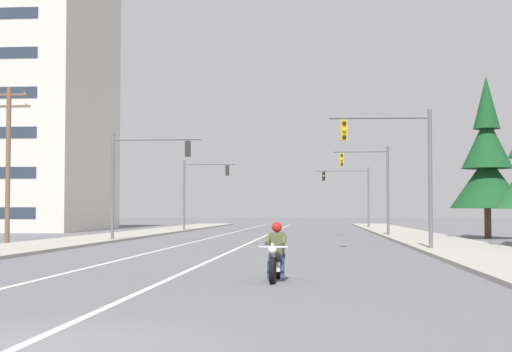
{
  "coord_description": "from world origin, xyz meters",
  "views": [
    {
      "loc": [
        3.55,
        -10.03,
        1.73
      ],
      "look_at": [
        0.99,
        22.04,
        3.16
      ],
      "focal_mm": 55.71,
      "sensor_mm": 36.0,
      "label": 1
    }
  ],
  "objects_px": {
    "traffic_signal_near_left": "(139,170)",
    "traffic_signal_mid_right": "(373,178)",
    "traffic_signal_near_right": "(401,158)",
    "traffic_signal_mid_left": "(199,185)",
    "motorcycle_with_rider": "(276,257)",
    "traffic_signal_far_right": "(353,188)",
    "conifer_tree_right_verge_far": "(487,164)",
    "utility_pole_left_near": "(8,158)"
  },
  "relations": [
    {
      "from": "traffic_signal_mid_left",
      "to": "traffic_signal_far_right",
      "type": "xyz_separation_m",
      "value": [
        13.9,
        12.15,
        0.05
      ]
    },
    {
      "from": "traffic_signal_mid_left",
      "to": "traffic_signal_far_right",
      "type": "distance_m",
      "value": 18.46
    },
    {
      "from": "motorcycle_with_rider",
      "to": "traffic_signal_mid_left",
      "type": "height_order",
      "value": "traffic_signal_mid_left"
    },
    {
      "from": "traffic_signal_near_left",
      "to": "traffic_signal_mid_right",
      "type": "relative_size",
      "value": 1.0
    },
    {
      "from": "traffic_signal_mid_right",
      "to": "traffic_signal_far_right",
      "type": "distance_m",
      "value": 25.93
    },
    {
      "from": "motorcycle_with_rider",
      "to": "traffic_signal_near_left",
      "type": "relative_size",
      "value": 0.35
    },
    {
      "from": "traffic_signal_far_right",
      "to": "motorcycle_with_rider",
      "type": "bearing_deg",
      "value": -94.2
    },
    {
      "from": "traffic_signal_near_right",
      "to": "conifer_tree_right_verge_far",
      "type": "bearing_deg",
      "value": 66.63
    },
    {
      "from": "traffic_signal_near_right",
      "to": "conifer_tree_right_verge_far",
      "type": "distance_m",
      "value": 17.96
    },
    {
      "from": "motorcycle_with_rider",
      "to": "conifer_tree_right_verge_far",
      "type": "distance_m",
      "value": 34.2
    },
    {
      "from": "traffic_signal_near_left",
      "to": "conifer_tree_right_verge_far",
      "type": "bearing_deg",
      "value": 18.04
    },
    {
      "from": "traffic_signal_mid_right",
      "to": "traffic_signal_mid_left",
      "type": "bearing_deg",
      "value": 135.76
    },
    {
      "from": "traffic_signal_near_right",
      "to": "traffic_signal_far_right",
      "type": "relative_size",
      "value": 1.0
    },
    {
      "from": "traffic_signal_near_left",
      "to": "traffic_signal_mid_left",
      "type": "xyz_separation_m",
      "value": [
        -0.17,
        23.91,
        -0.04
      ]
    },
    {
      "from": "traffic_signal_mid_right",
      "to": "traffic_signal_mid_left",
      "type": "height_order",
      "value": "same"
    },
    {
      "from": "traffic_signal_near_left",
      "to": "traffic_signal_far_right",
      "type": "bearing_deg",
      "value": 69.15
    },
    {
      "from": "traffic_signal_near_right",
      "to": "utility_pole_left_near",
      "type": "distance_m",
      "value": 21.7
    },
    {
      "from": "traffic_signal_near_right",
      "to": "traffic_signal_near_left",
      "type": "relative_size",
      "value": 1.0
    },
    {
      "from": "traffic_signal_near_right",
      "to": "traffic_signal_far_right",
      "type": "xyz_separation_m",
      "value": [
        -0.17,
        45.69,
        0.06
      ]
    },
    {
      "from": "motorcycle_with_rider",
      "to": "traffic_signal_mid_left",
      "type": "xyz_separation_m",
      "value": [
        -9.42,
        48.91,
        3.49
      ]
    },
    {
      "from": "conifer_tree_right_verge_far",
      "to": "traffic_signal_near_right",
      "type": "bearing_deg",
      "value": -113.37
    },
    {
      "from": "traffic_signal_near_right",
      "to": "traffic_signal_mid_left",
      "type": "distance_m",
      "value": 36.37
    },
    {
      "from": "traffic_signal_near_right",
      "to": "traffic_signal_mid_left",
      "type": "height_order",
      "value": "same"
    },
    {
      "from": "traffic_signal_near_left",
      "to": "traffic_signal_mid_right",
      "type": "xyz_separation_m",
      "value": [
        13.98,
        10.13,
        -0.09
      ]
    },
    {
      "from": "traffic_signal_near_left",
      "to": "utility_pole_left_near",
      "type": "xyz_separation_m",
      "value": [
        -6.63,
        -2.66,
        0.52
      ]
    },
    {
      "from": "motorcycle_with_rider",
      "to": "traffic_signal_near_right",
      "type": "xyz_separation_m",
      "value": [
        4.66,
        15.37,
        3.49
      ]
    },
    {
      "from": "traffic_signal_far_right",
      "to": "traffic_signal_mid_right",
      "type": "bearing_deg",
      "value": -89.45
    },
    {
      "from": "motorcycle_with_rider",
      "to": "traffic_signal_near_left",
      "type": "xyz_separation_m",
      "value": [
        -9.25,
        24.99,
        3.53
      ]
    },
    {
      "from": "traffic_signal_mid_left",
      "to": "traffic_signal_far_right",
      "type": "relative_size",
      "value": 1.0
    },
    {
      "from": "traffic_signal_near_right",
      "to": "utility_pole_left_near",
      "type": "bearing_deg",
      "value": 161.27
    },
    {
      "from": "traffic_signal_near_left",
      "to": "conifer_tree_right_verge_far",
      "type": "distance_m",
      "value": 22.12
    },
    {
      "from": "traffic_signal_near_left",
      "to": "traffic_signal_mid_right",
      "type": "bearing_deg",
      "value": 35.93
    },
    {
      "from": "traffic_signal_mid_right",
      "to": "conifer_tree_right_verge_far",
      "type": "xyz_separation_m",
      "value": [
        7.04,
        -3.29,
        0.74
      ]
    },
    {
      "from": "traffic_signal_mid_right",
      "to": "motorcycle_with_rider",
      "type": "bearing_deg",
      "value": -97.67
    },
    {
      "from": "traffic_signal_near_left",
      "to": "traffic_signal_mid_left",
      "type": "distance_m",
      "value": 23.91
    },
    {
      "from": "traffic_signal_near_right",
      "to": "conifer_tree_right_verge_far",
      "type": "xyz_separation_m",
      "value": [
        7.12,
        16.47,
        0.69
      ]
    },
    {
      "from": "motorcycle_with_rider",
      "to": "traffic_signal_mid_right",
      "type": "xyz_separation_m",
      "value": [
        4.73,
        35.13,
        3.44
      ]
    },
    {
      "from": "traffic_signal_near_left",
      "to": "traffic_signal_far_right",
      "type": "xyz_separation_m",
      "value": [
        13.74,
        36.06,
        0.01
      ]
    },
    {
      "from": "traffic_signal_near_left",
      "to": "traffic_signal_mid_right",
      "type": "distance_m",
      "value": 17.27
    },
    {
      "from": "traffic_signal_mid_right",
      "to": "utility_pole_left_near",
      "type": "distance_m",
      "value": 24.27
    },
    {
      "from": "traffic_signal_near_right",
      "to": "traffic_signal_mid_left",
      "type": "bearing_deg",
      "value": 112.77
    },
    {
      "from": "motorcycle_with_rider",
      "to": "traffic_signal_near_left",
      "type": "distance_m",
      "value": 26.89
    }
  ]
}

